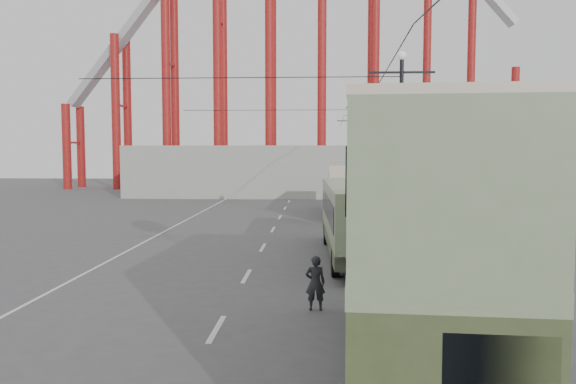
# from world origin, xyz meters

# --- Properties ---
(road_markings) EXTENTS (12.52, 120.00, 0.01)m
(road_markings) POSITION_xyz_m (-0.86, 19.70, 0.01)
(road_markings) COLOR silver
(road_markings) RESTS_ON ground
(lamp_post_mid) EXTENTS (3.20, 0.44, 9.32)m
(lamp_post_mid) POSITION_xyz_m (5.60, 18.00, 4.68)
(lamp_post_mid) COLOR black
(lamp_post_mid) RESTS_ON ground
(lamp_post_far) EXTENTS (3.20, 0.44, 9.32)m
(lamp_post_far) POSITION_xyz_m (5.60, 40.00, 4.68)
(lamp_post_far) COLOR black
(lamp_post_far) RESTS_ON ground
(lamp_post_distant) EXTENTS (3.20, 0.44, 9.32)m
(lamp_post_distant) POSITION_xyz_m (5.60, 62.00, 4.68)
(lamp_post_distant) COLOR black
(lamp_post_distant) RESTS_ON ground
(fairground_shed) EXTENTS (22.00, 10.00, 5.00)m
(fairground_shed) POSITION_xyz_m (-6.00, 47.00, 2.50)
(fairground_shed) COLOR #999994
(fairground_shed) RESTS_ON ground
(double_decker_bus) EXTENTS (3.09, 9.89, 5.23)m
(double_decker_bus) POSITION_xyz_m (3.40, 1.24, 2.93)
(double_decker_bus) COLOR #3A4625
(double_decker_bus) RESTS_ON ground
(single_decker_green) EXTENTS (2.83, 11.06, 3.11)m
(single_decker_green) POSITION_xyz_m (3.21, 13.82, 1.75)
(single_decker_green) COLOR gray
(single_decker_green) RESTS_ON ground
(single_decker_cream) EXTENTS (2.89, 10.78, 3.34)m
(single_decker_cream) POSITION_xyz_m (3.69, 29.81, 1.88)
(single_decker_cream) COLOR beige
(single_decker_cream) RESTS_ON ground
(pedestrian) EXTENTS (0.60, 0.42, 1.56)m
(pedestrian) POSITION_xyz_m (1.49, 5.83, 0.78)
(pedestrian) COLOR black
(pedestrian) RESTS_ON ground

